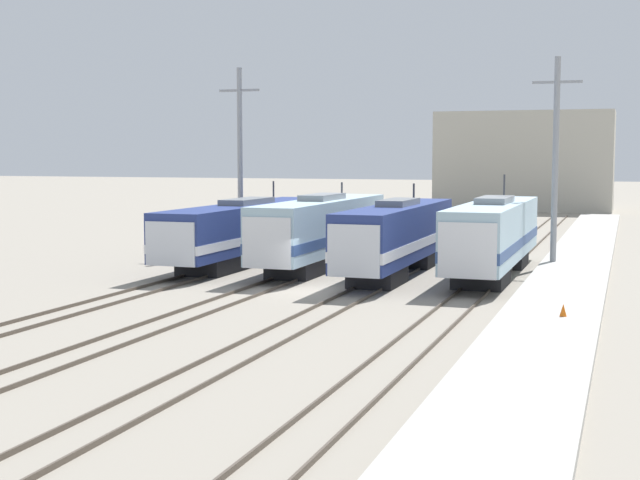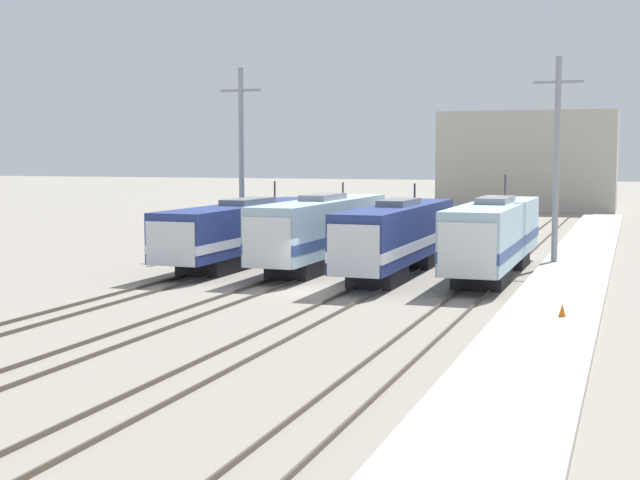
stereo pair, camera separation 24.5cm
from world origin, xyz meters
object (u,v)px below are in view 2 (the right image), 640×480
at_px(locomotive_center_right, 396,237).
at_px(locomotive_far_right, 493,236).
at_px(locomotive_far_left, 244,230).
at_px(locomotive_center_left, 320,230).
at_px(traffic_cone, 562,310).
at_px(catenary_tower_right, 557,159).
at_px(catenary_tower_left, 241,159).

distance_m(locomotive_center_right, locomotive_far_right, 5.35).
relative_size(locomotive_far_left, locomotive_center_left, 1.14).
relative_size(locomotive_center_left, traffic_cone, 34.84).
bearing_deg(locomotive_far_right, locomotive_center_right, -163.31).
height_order(locomotive_far_left, locomotive_center_right, locomotive_center_right).
bearing_deg(locomotive_center_left, catenary_tower_right, 22.17).
height_order(locomotive_far_right, catenary_tower_right, catenary_tower_right).
distance_m(locomotive_center_left, traffic_cone, 20.23).
height_order(locomotive_far_left, locomotive_center_left, locomotive_far_left).
bearing_deg(locomotive_far_left, locomotive_far_right, -2.92).
bearing_deg(catenary_tower_left, locomotive_center_left, -35.39).
distance_m(locomotive_far_left, catenary_tower_left, 6.95).
bearing_deg(locomotive_far_right, catenary_tower_left, 162.40).
bearing_deg(traffic_cone, catenary_tower_right, 95.74).
xyz_separation_m(locomotive_center_left, locomotive_center_right, (5.12, -1.84, -0.06)).
relative_size(locomotive_center_right, traffic_cone, 34.22).
relative_size(locomotive_center_left, locomotive_center_right, 1.02).
xyz_separation_m(catenary_tower_left, traffic_cone, (22.46, -18.84, -5.89)).
bearing_deg(locomotive_far_right, traffic_cone, -70.36).
xyz_separation_m(locomotive_far_right, catenary_tower_right, (2.82, 5.63, 4.20)).
bearing_deg(locomotive_center_right, traffic_cone, -49.89).
distance_m(locomotive_far_left, locomotive_far_right, 15.39).
bearing_deg(locomotive_far_left, catenary_tower_left, 116.10).
bearing_deg(locomotive_far_right, locomotive_center_left, 178.30).
bearing_deg(traffic_cone, catenary_tower_left, 140.00).
height_order(locomotive_far_right, traffic_cone, locomotive_far_right).
distance_m(locomotive_center_right, catenary_tower_right, 11.52).
bearing_deg(locomotive_far_left, traffic_cone, -34.87).
bearing_deg(catenary_tower_left, traffic_cone, -40.00).
distance_m(locomotive_far_left, traffic_cone, 24.53).
height_order(locomotive_far_left, catenary_tower_left, catenary_tower_left).
height_order(locomotive_far_left, locomotive_far_right, locomotive_far_right).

